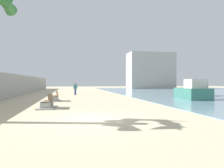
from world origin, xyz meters
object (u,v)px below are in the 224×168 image
Objects in this scene: bench_near at (47,105)px; boat_nearest at (193,92)px; bench_far at (55,98)px; person_walking at (75,88)px; boat_far_left at (200,91)px.

bench_near is 14.58m from boat_nearest.
person_walking is (2.07, 9.48, 0.70)m from bench_far.
boat_far_left is (17.87, 10.55, 0.39)m from bench_near.
bench_near is 20.75m from boat_far_left.
boat_far_left reaches higher than bench_near.
boat_far_left reaches higher than bench_far.
boat_nearest reaches higher than boat_far_left.
person_walking reaches higher than bench_far.
boat_nearest reaches higher than bench_far.
bench_near and bench_far have the same top height.
bench_far is 13.57m from boat_nearest.
bench_far is at bearing 89.13° from bench_near.
boat_nearest reaches higher than bench_near.
bench_far is at bearing -164.69° from boat_far_left.
boat_far_left is (17.78, 4.87, 0.39)m from bench_far.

